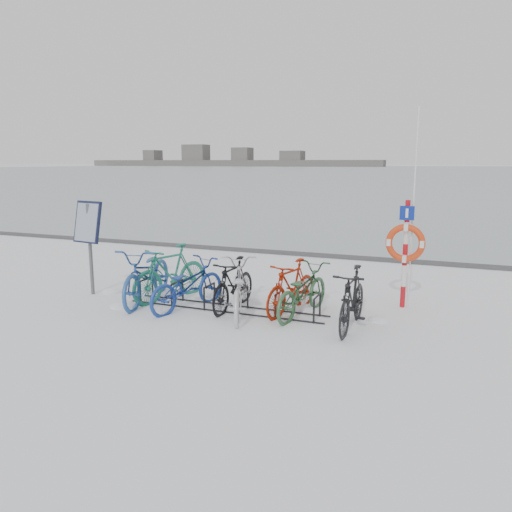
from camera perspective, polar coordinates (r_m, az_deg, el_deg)
ground at (r=9.72m, az=-3.43°, el=-6.08°), size 900.00×900.00×0.00m
ice_sheet at (r=163.50m, az=20.35°, el=9.13°), size 400.00×298.00×0.02m
quay_edge at (r=15.12m, az=6.00°, el=0.17°), size 400.00×0.25×0.10m
bike_rack at (r=9.67m, az=-3.44°, el=-5.06°), size 4.00×0.48×0.46m
info_board at (r=11.06m, az=-18.64°, el=3.07°), size 0.70×0.34×2.00m
lifebuoy_station at (r=9.92m, az=16.73°, el=1.41°), size 0.73×0.22×3.81m
shoreline at (r=296.51m, az=-3.74°, el=10.75°), size 180.00×12.00×9.50m
bike_0 at (r=10.36m, az=-12.28°, el=-1.87°), size 1.20×2.36×1.18m
bike_1 at (r=10.42m, az=-9.74°, el=-1.75°), size 1.14×2.02×1.17m
bike_2 at (r=9.74m, az=-7.86°, el=-3.09°), size 1.17×2.01×1.00m
bike_3 at (r=9.65m, az=-2.60°, el=-3.06°), size 0.56×1.72×1.02m
bike_4 at (r=9.25m, az=-2.14°, el=-3.57°), size 1.38×2.12×1.05m
bike_5 at (r=9.41m, az=4.09°, el=-3.39°), size 0.88×1.79×1.03m
bike_6 at (r=9.27m, az=5.29°, el=-3.78°), size 0.99×1.97×0.98m
bike_7 at (r=8.66m, az=10.95°, el=-4.65°), size 0.56×1.82×1.08m
snow_drifts at (r=10.09m, az=-4.77°, el=-5.46°), size 6.15×1.82×0.19m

